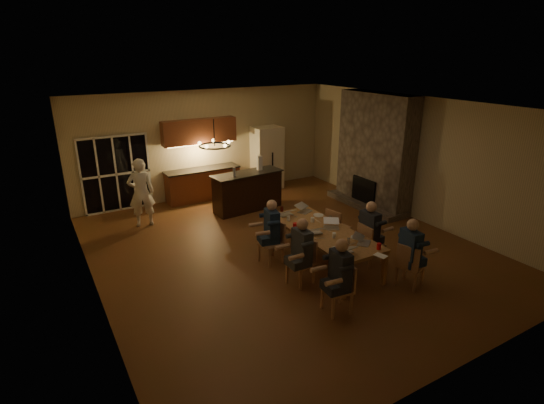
{
  "coord_description": "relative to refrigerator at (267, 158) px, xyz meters",
  "views": [
    {
      "loc": [
        -4.67,
        -7.37,
        4.28
      ],
      "look_at": [
        -0.17,
        0.3,
        1.08
      ],
      "focal_mm": 28.0,
      "sensor_mm": 36.0,
      "label": 1
    }
  ],
  "objects": [
    {
      "name": "floor",
      "position": [
        -1.9,
        -4.15,
        -1.0
      ],
      "size": [
        9.0,
        9.0,
        0.0
      ],
      "primitive_type": "plane",
      "color": "brown",
      "rests_on": "ground"
    },
    {
      "name": "back_wall",
      "position": [
        -1.9,
        0.37,
        0.6
      ],
      "size": [
        8.0,
        0.04,
        3.2
      ],
      "primitive_type": "cube",
      "color": "beige",
      "rests_on": "ground"
    },
    {
      "name": "left_wall",
      "position": [
        -5.92,
        -4.15,
        0.6
      ],
      "size": [
        0.04,
        9.0,
        3.2
      ],
      "primitive_type": "cube",
      "color": "beige",
      "rests_on": "ground"
    },
    {
      "name": "right_wall",
      "position": [
        2.12,
        -4.15,
        0.6
      ],
      "size": [
        0.04,
        9.0,
        3.2
      ],
      "primitive_type": "cube",
      "color": "beige",
      "rests_on": "ground"
    },
    {
      "name": "ceiling",
      "position": [
        -1.9,
        -4.15,
        2.22
      ],
      "size": [
        8.0,
        9.0,
        0.04
      ],
      "primitive_type": "cube",
      "color": "white",
      "rests_on": "back_wall"
    },
    {
      "name": "french_doors",
      "position": [
        -4.6,
        0.32,
        0.05
      ],
      "size": [
        1.86,
        0.08,
        2.1
      ],
      "primitive_type": "cube",
      "color": "black",
      "rests_on": "ground"
    },
    {
      "name": "fireplace",
      "position": [
        1.8,
        -2.95,
        0.6
      ],
      "size": [
        0.58,
        2.5,
        3.2
      ],
      "primitive_type": "cube",
      "color": "#6F6257",
      "rests_on": "ground"
    },
    {
      "name": "kitchenette",
      "position": [
        -2.2,
        0.05,
        0.2
      ],
      "size": [
        2.24,
        0.68,
        2.4
      ],
      "primitive_type": null,
      "color": "brown",
      "rests_on": "ground"
    },
    {
      "name": "refrigerator",
      "position": [
        0.0,
        0.0,
        0.0
      ],
      "size": [
        0.9,
        0.68,
        2.0
      ],
      "primitive_type": "cube",
      "color": "beige",
      "rests_on": "ground"
    },
    {
      "name": "dining_table",
      "position": [
        -1.58,
        -5.1,
        -0.62
      ],
      "size": [
        1.1,
        2.76,
        0.75
      ],
      "primitive_type": "cube",
      "color": "tan",
      "rests_on": "ground"
    },
    {
      "name": "bar_island",
      "position": [
        -1.47,
        -1.46,
        -0.46
      ],
      "size": [
        2.07,
        0.84,
        1.08
      ],
      "primitive_type": "cube",
      "rotation": [
        0.0,
        0.0,
        0.08
      ],
      "color": "black",
      "rests_on": "ground"
    },
    {
      "name": "chair_left_near",
      "position": [
        -2.43,
        -6.66,
        -0.55
      ],
      "size": [
        0.49,
        0.49,
        0.89
      ],
      "primitive_type": null,
      "rotation": [
        0.0,
        0.0,
        -1.69
      ],
      "color": "#A87954",
      "rests_on": "ground"
    },
    {
      "name": "chair_left_mid",
      "position": [
        -2.45,
        -5.57,
        -0.55
      ],
      "size": [
        0.52,
        0.52,
        0.89
      ],
      "primitive_type": null,
      "rotation": [
        0.0,
        0.0,
        -1.37
      ],
      "color": "#A87954",
      "rests_on": "ground"
    },
    {
      "name": "chair_left_far",
      "position": [
        -2.49,
        -4.52,
        -0.55
      ],
      "size": [
        0.49,
        0.49,
        0.89
      ],
      "primitive_type": null,
      "rotation": [
        0.0,
        0.0,
        -1.44
      ],
      "color": "#A87954",
      "rests_on": "ground"
    },
    {
      "name": "chair_right_near",
      "position": [
        -0.68,
        -6.69,
        -0.55
      ],
      "size": [
        0.56,
        0.56,
        0.89
      ],
      "primitive_type": null,
      "rotation": [
        0.0,
        0.0,
        1.9
      ],
      "color": "#A87954",
      "rests_on": "ground"
    },
    {
      "name": "chair_right_mid",
      "position": [
        -0.69,
        -5.62,
        -0.55
      ],
      "size": [
        0.44,
        0.44,
        0.89
      ],
      "primitive_type": null,
      "rotation": [
        0.0,
        0.0,
        1.57
      ],
      "color": "#A87954",
      "rests_on": "ground"
    },
    {
      "name": "chair_right_far",
      "position": [
        -0.73,
        -4.56,
        -0.55
      ],
      "size": [
        0.52,
        0.52,
        0.89
      ],
      "primitive_type": null,
      "rotation": [
        0.0,
        0.0,
        1.77
      ],
      "color": "#A87954",
      "rests_on": "ground"
    },
    {
      "name": "person_left_near",
      "position": [
        -2.42,
        -6.69,
        -0.31
      ],
      "size": [
        0.66,
        0.66,
        1.38
      ],
      "primitive_type": null,
      "rotation": [
        0.0,
        0.0,
        -1.67
      ],
      "color": "#252930",
      "rests_on": "ground"
    },
    {
      "name": "person_right_near",
      "position": [
        -0.74,
        -6.67,
        -0.31
      ],
      "size": [
        0.67,
        0.67,
        1.38
      ],
      "primitive_type": null,
      "rotation": [
        0.0,
        0.0,
        1.45
      ],
      "color": "#1B2D45",
      "rests_on": "ground"
    },
    {
      "name": "person_left_mid",
      "position": [
        -2.47,
        -5.63,
        -0.31
      ],
      "size": [
        0.6,
        0.6,
        1.38
      ],
      "primitive_type": null,
      "rotation": [
        0.0,
        0.0,
        -1.57
      ],
      "color": "#383D43",
      "rests_on": "ground"
    },
    {
      "name": "person_right_mid",
      "position": [
        -0.74,
        -5.58,
        -0.31
      ],
      "size": [
        0.63,
        0.63,
        1.38
      ],
      "primitive_type": null,
      "rotation": [
        0.0,
        0.0,
        1.62
      ],
      "color": "#252930",
      "rests_on": "ground"
    },
    {
      "name": "person_left_far",
      "position": [
        -2.44,
        -4.47,
        -0.31
      ],
      "size": [
        0.7,
        0.7,
        1.38
      ],
      "primitive_type": null,
      "rotation": [
        0.0,
        0.0,
        -1.76
      ],
      "color": "#1B2D45",
      "rests_on": "ground"
    },
    {
      "name": "standing_person",
      "position": [
        -4.3,
        -1.12,
        -0.12
      ],
      "size": [
        0.71,
        0.54,
        1.77
      ],
      "primitive_type": "imported",
      "rotation": [
        0.0,
        0.0,
        2.96
      ],
      "color": "white",
      "rests_on": "ground"
    },
    {
      "name": "chandelier",
      "position": [
        -3.84,
        -4.95,
        1.75
      ],
      "size": [
        0.55,
        0.55,
        0.03
      ],
      "primitive_type": "torus",
      "color": "black",
      "rests_on": "ceiling"
    },
    {
      "name": "laptop_a",
      "position": [
        -1.86,
        -6.11,
        -0.14
      ],
      "size": [
        0.34,
        0.31,
        0.23
      ],
      "primitive_type": null,
      "rotation": [
        0.0,
        0.0,
        3.23
      ],
      "color": "silver",
      "rests_on": "dining_table"
    },
    {
      "name": "laptop_b",
      "position": [
        -1.27,
        -6.0,
        -0.14
      ],
      "size": [
        0.42,
        0.42,
        0.23
      ],
      "primitive_type": null,
      "rotation": [
        0.0,
        0.0,
        0.67
      ],
      "color": "silver",
      "rests_on": "dining_table"
    },
    {
      "name": "laptop_c",
      "position": [
        -1.83,
        -5.1,
        -0.14
      ],
      "size": [
        0.37,
        0.34,
        0.23
      ],
      "primitive_type": null,
      "rotation": [
        0.0,
        0.0,
        2.95
      ],
      "color": "silver",
      "rests_on": "dining_table"
    },
    {
      "name": "laptop_d",
      "position": [
        -1.36,
        -5.09,
        -0.14
      ],
      "size": [
        0.42,
        0.41,
        0.23
      ],
      "primitive_type": null,
      "rotation": [
        0.0,
        0.0,
        -0.6
      ],
      "color": "silver",
      "rests_on": "dining_table"
    },
    {
      "name": "laptop_e",
      "position": [
        -1.79,
        -3.96,
        -0.14
      ],
      "size": [
        0.33,
        0.29,
        0.23
      ],
      "primitive_type": null,
      "rotation": [
        0.0,
        0.0,
        3.18
      ],
      "color": "silver",
      "rests_on": "dining_table"
    },
    {
      "name": "laptop_f",
      "position": [
        -1.29,
        -4.03,
        -0.14
      ],
      "size": [
        0.4,
        0.38,
        0.23
      ],
      "primitive_type": null,
      "rotation": [
        0.0,
        0.0,
        0.38
      ],
      "color": "silver",
      "rests_on": "dining_table"
    },
    {
      "name": "mug_front",
      "position": [
        -1.61,
        -5.5,
        -0.2
      ],
      "size": [
        0.08,
        0.08,
        0.1
      ],
      "primitive_type": "cylinder",
      "color": "white",
      "rests_on": "dining_table"
    },
    {
      "name": "mug_mid",
      "position": [
        -1.5,
        -4.61,
        -0.2
      ],
      "size": [
        0.08,
        0.08,
        0.1
      ],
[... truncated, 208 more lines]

